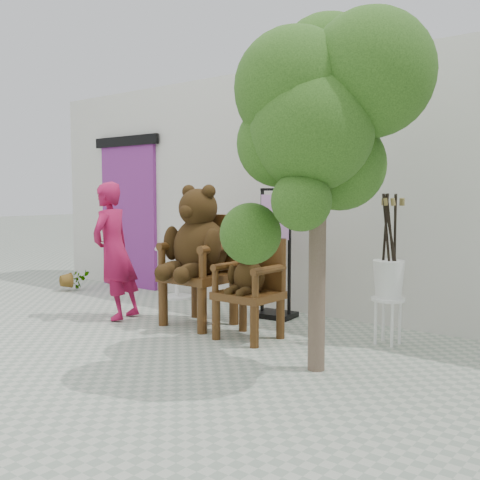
{
  "coord_description": "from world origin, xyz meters",
  "views": [
    {
      "loc": [
        3.78,
        -3.13,
        1.45
      ],
      "look_at": [
        -0.0,
        1.59,
        0.95
      ],
      "focal_mm": 42.0,
      "sensor_mm": 36.0,
      "label": 1
    }
  ],
  "objects_px": {
    "stool_bucket": "(389,278)",
    "tree": "(322,109)",
    "cafe_table": "(177,267)",
    "chair_small": "(251,279)",
    "person": "(114,251)",
    "chair_big": "(199,247)",
    "display_stand": "(275,268)"
  },
  "relations": [
    {
      "from": "chair_small",
      "to": "person",
      "type": "bearing_deg",
      "value": -171.28
    },
    {
      "from": "person",
      "to": "display_stand",
      "type": "distance_m",
      "value": 1.88
    },
    {
      "from": "cafe_table",
      "to": "stool_bucket",
      "type": "distance_m",
      "value": 3.34
    },
    {
      "from": "tree",
      "to": "stool_bucket",
      "type": "bearing_deg",
      "value": 87.08
    },
    {
      "from": "chair_big",
      "to": "display_stand",
      "type": "relative_size",
      "value": 1.02
    },
    {
      "from": "chair_small",
      "to": "tree",
      "type": "bearing_deg",
      "value": -26.12
    },
    {
      "from": "chair_small",
      "to": "tree",
      "type": "height_order",
      "value": "tree"
    },
    {
      "from": "chair_big",
      "to": "chair_small",
      "type": "xyz_separation_m",
      "value": [
        0.8,
        -0.11,
        -0.27
      ]
    },
    {
      "from": "chair_big",
      "to": "chair_small",
      "type": "height_order",
      "value": "chair_big"
    },
    {
      "from": "cafe_table",
      "to": "stool_bucket",
      "type": "relative_size",
      "value": 0.48
    },
    {
      "from": "tree",
      "to": "cafe_table",
      "type": "bearing_deg",
      "value": 153.31
    },
    {
      "from": "cafe_table",
      "to": "tree",
      "type": "height_order",
      "value": "tree"
    },
    {
      "from": "chair_small",
      "to": "tree",
      "type": "distance_m",
      "value": 1.95
    },
    {
      "from": "chair_small",
      "to": "cafe_table",
      "type": "bearing_deg",
      "value": 153.02
    },
    {
      "from": "stool_bucket",
      "to": "tree",
      "type": "bearing_deg",
      "value": -92.92
    },
    {
      "from": "chair_small",
      "to": "stool_bucket",
      "type": "distance_m",
      "value": 1.34
    },
    {
      "from": "chair_small",
      "to": "stool_bucket",
      "type": "xyz_separation_m",
      "value": [
        1.17,
        0.64,
        0.05
      ]
    },
    {
      "from": "person",
      "to": "cafe_table",
      "type": "bearing_deg",
      "value": 179.31
    },
    {
      "from": "chair_small",
      "to": "person",
      "type": "xyz_separation_m",
      "value": [
        -1.78,
        -0.27,
        0.19
      ]
    },
    {
      "from": "person",
      "to": "stool_bucket",
      "type": "height_order",
      "value": "person"
    },
    {
      "from": "chair_small",
      "to": "display_stand",
      "type": "bearing_deg",
      "value": 110.93
    },
    {
      "from": "tree",
      "to": "chair_big",
      "type": "bearing_deg",
      "value": 161.2
    },
    {
      "from": "cafe_table",
      "to": "tree",
      "type": "xyz_separation_m",
      "value": [
        3.24,
        -1.63,
        1.66
      ]
    },
    {
      "from": "display_stand",
      "to": "stool_bucket",
      "type": "bearing_deg",
      "value": -17.56
    },
    {
      "from": "person",
      "to": "display_stand",
      "type": "relative_size",
      "value": 1.04
    },
    {
      "from": "cafe_table",
      "to": "display_stand",
      "type": "height_order",
      "value": "display_stand"
    },
    {
      "from": "chair_small",
      "to": "person",
      "type": "distance_m",
      "value": 1.81
    },
    {
      "from": "chair_big",
      "to": "chair_small",
      "type": "relative_size",
      "value": 1.54
    },
    {
      "from": "chair_small",
      "to": "tree",
      "type": "xyz_separation_m",
      "value": [
        1.11,
        -0.54,
        1.51
      ]
    },
    {
      "from": "cafe_table",
      "to": "display_stand",
      "type": "xyz_separation_m",
      "value": [
        1.77,
        -0.15,
        0.14
      ]
    },
    {
      "from": "person",
      "to": "cafe_table",
      "type": "height_order",
      "value": "person"
    },
    {
      "from": "chair_big",
      "to": "cafe_table",
      "type": "bearing_deg",
      "value": 143.66
    }
  ]
}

